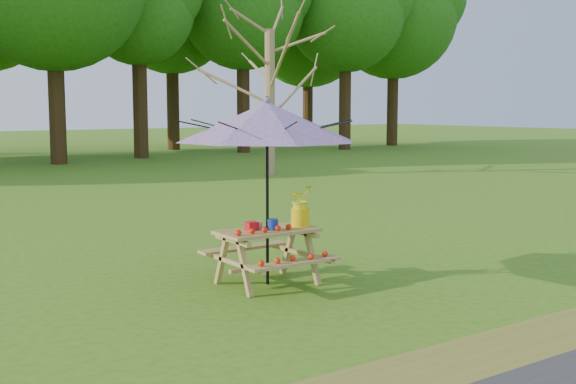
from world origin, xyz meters
TOP-DOWN VIEW (x-y plane):
  - ground at (0.00, 0.00)m, footprint 120.00×120.00m
  - picnic_table at (1.36, 0.53)m, footprint 1.20×1.32m
  - patio_umbrella at (1.36, 0.54)m, footprint 2.70×2.70m
  - produce_bins at (1.30, 0.57)m, footprint 0.35×0.38m
  - tomatoes_row at (1.21, 0.36)m, footprint 0.77×0.13m
  - flower_bucket at (1.82, 0.50)m, footprint 0.38×0.36m

SIDE VIEW (x-z plane):
  - ground at x=0.00m, z-range 0.00..0.00m
  - picnic_table at x=1.36m, z-range -0.01..0.66m
  - tomatoes_row at x=1.21m, z-range 0.67..0.74m
  - produce_bins at x=1.30m, z-range 0.66..0.79m
  - flower_bucket at x=1.82m, z-range 0.69..1.19m
  - patio_umbrella at x=1.36m, z-range 0.82..3.07m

